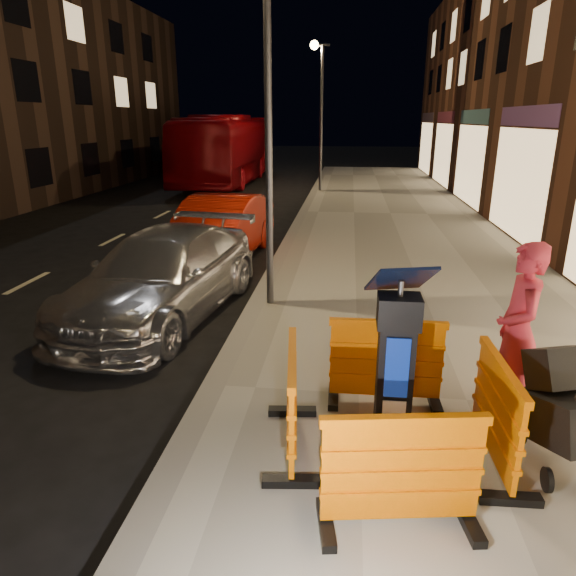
# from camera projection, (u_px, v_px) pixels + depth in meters

# --- Properties ---
(ground_plane) EXTENTS (120.00, 120.00, 0.00)m
(ground_plane) POSITION_uv_depth(u_px,v_px,m) (214.00, 396.00, 6.31)
(ground_plane) COLOR black
(ground_plane) RESTS_ON ground
(sidewalk) EXTENTS (6.00, 60.00, 0.15)m
(sidewalk) POSITION_uv_depth(u_px,v_px,m) (466.00, 406.00, 5.95)
(sidewalk) COLOR gray
(sidewalk) RESTS_ON ground
(kerb) EXTENTS (0.30, 60.00, 0.15)m
(kerb) POSITION_uv_depth(u_px,v_px,m) (214.00, 390.00, 6.29)
(kerb) COLOR slate
(kerb) RESTS_ON ground
(parking_kiosk) EXTENTS (0.61, 0.61, 1.81)m
(parking_kiosk) POSITION_uv_depth(u_px,v_px,m) (395.00, 369.00, 4.71)
(parking_kiosk) COLOR black
(parking_kiosk) RESTS_ON sidewalk
(barrier_front) EXTENTS (1.36, 0.73, 1.01)m
(barrier_front) POSITION_uv_depth(u_px,v_px,m) (401.00, 473.00, 3.94)
(barrier_front) COLOR #E36800
(barrier_front) RESTS_ON sidewalk
(barrier_back) EXTENTS (1.30, 0.55, 1.01)m
(barrier_back) POSITION_uv_depth(u_px,v_px,m) (386.00, 362.00, 5.73)
(barrier_back) COLOR #E36800
(barrier_back) RESTS_ON sidewalk
(barrier_kerbside) EXTENTS (0.66, 1.34, 1.01)m
(barrier_kerbside) POSITION_uv_depth(u_px,v_px,m) (292.00, 401.00, 4.94)
(barrier_kerbside) COLOR #E36800
(barrier_kerbside) RESTS_ON sidewalk
(barrier_bldgside) EXTENTS (0.58, 1.31, 1.01)m
(barrier_bldgside) POSITION_uv_depth(u_px,v_px,m) (497.00, 414.00, 4.73)
(barrier_bldgside) COLOR #E36800
(barrier_bldgside) RESTS_ON sidewalk
(car_silver) EXTENTS (2.70, 5.17, 1.43)m
(car_silver) POSITION_uv_depth(u_px,v_px,m) (166.00, 314.00, 8.92)
(car_silver) COLOR silver
(car_silver) RESTS_ON ground
(car_red) EXTENTS (2.00, 4.68, 1.50)m
(car_red) POSITION_uv_depth(u_px,v_px,m) (220.00, 260.00, 12.38)
(car_red) COLOR #A41709
(car_red) RESTS_ON ground
(bus_doubledecker) EXTENTS (3.06, 12.29, 3.41)m
(bus_doubledecker) POSITION_uv_depth(u_px,v_px,m) (228.00, 183.00, 27.26)
(bus_doubledecker) COLOR maroon
(bus_doubledecker) RESTS_ON ground
(man) EXTENTS (0.49, 0.72, 1.93)m
(man) POSITION_uv_depth(u_px,v_px,m) (518.00, 331.00, 5.39)
(man) COLOR #BD293C
(man) RESTS_ON sidewalk
(stroller) EXTENTS (0.80, 1.00, 1.09)m
(stroller) POSITION_uv_depth(u_px,v_px,m) (565.00, 414.00, 4.65)
(stroller) COLOR black
(stroller) RESTS_ON sidewalk
(street_lamp_mid) EXTENTS (0.12, 0.12, 6.00)m
(street_lamp_mid) POSITION_uv_depth(u_px,v_px,m) (268.00, 125.00, 8.12)
(street_lamp_mid) COLOR #3F3F44
(street_lamp_mid) RESTS_ON sidewalk
(street_lamp_far) EXTENTS (0.12, 0.12, 6.00)m
(street_lamp_far) POSITION_uv_depth(u_px,v_px,m) (321.00, 121.00, 22.26)
(street_lamp_far) COLOR #3F3F44
(street_lamp_far) RESTS_ON sidewalk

